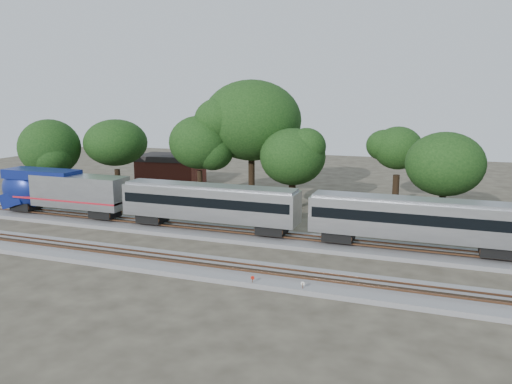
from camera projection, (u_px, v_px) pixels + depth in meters
ground at (255, 259)px, 43.72m from camera, size 160.00×160.00×0.00m
track_far at (276, 239)px, 49.22m from camera, size 160.00×5.00×0.73m
track_near at (238, 272)px, 40.00m from camera, size 160.00×5.00×0.73m
train at (417, 218)px, 44.20m from camera, size 97.21×3.36×4.95m
switch_stand_red at (253, 280)px, 37.10m from camera, size 0.29×0.05×0.92m
switch_stand_white at (303, 286)px, 35.96m from camera, size 0.30×0.06×0.93m
switch_lever at (321, 292)px, 35.91m from camera, size 0.57×0.43×0.30m
brick_building at (171, 169)px, 81.10m from camera, size 10.58×7.99×4.75m
tree_0 at (50, 148)px, 66.30m from camera, size 7.43×7.43×10.48m
tree_1 at (116, 143)px, 67.31m from camera, size 8.01×8.01×11.30m
tree_2 at (199, 143)px, 65.32m from camera, size 8.22×8.22×11.59m
tree_3 at (251, 121)px, 66.66m from camera, size 11.04×11.04×15.56m
tree_4 at (293, 157)px, 61.53m from camera, size 6.81×6.81×9.61m
tree_5 at (398, 148)px, 63.68m from camera, size 7.66×7.66×10.80m
tree_6 at (445, 164)px, 53.03m from camera, size 7.06×7.06×9.96m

